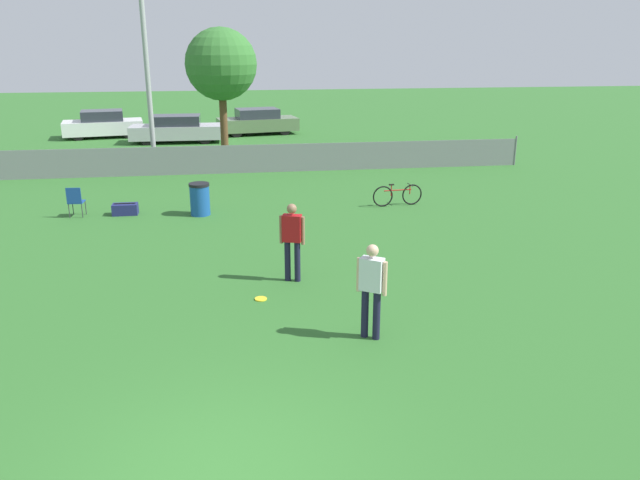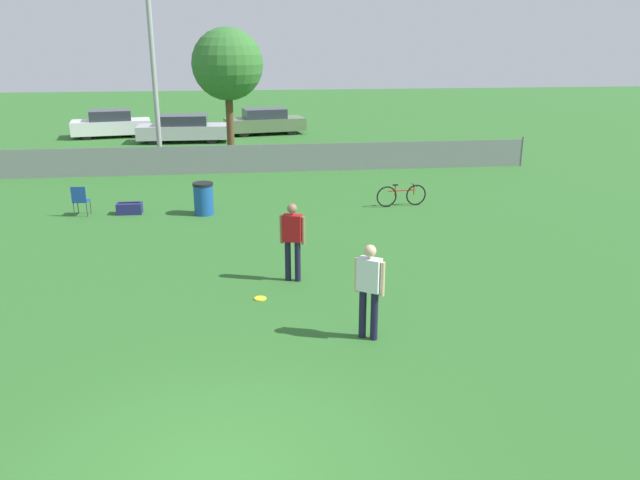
{
  "view_description": "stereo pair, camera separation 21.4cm",
  "coord_description": "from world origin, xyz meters",
  "px_view_note": "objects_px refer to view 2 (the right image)",
  "views": [
    {
      "loc": [
        0.29,
        -6.35,
        5.02
      ],
      "look_at": [
        2.07,
        5.82,
        1.05
      ],
      "focal_mm": 35.0,
      "sensor_mm": 36.0,
      "label": 1
    },
    {
      "loc": [
        0.5,
        -6.38,
        5.02
      ],
      "look_at": [
        2.07,
        5.82,
        1.05
      ],
      "focal_mm": 35.0,
      "sensor_mm": 36.0,
      "label": 2
    }
  ],
  "objects_px": {
    "player_thrower_red": "(292,237)",
    "player_receiver_white": "(369,285)",
    "frisbee_disc": "(260,298)",
    "parked_car_olive": "(265,122)",
    "folding_chair_sideline": "(80,199)",
    "parked_car_silver": "(184,129)",
    "bicycle_sideline": "(402,195)",
    "gear_bag_sideline": "(130,208)",
    "tree_near_pole": "(227,65)",
    "trash_bin": "(204,198)",
    "parked_car_white": "(111,124)",
    "light_pole": "(152,54)"
  },
  "relations": [
    {
      "from": "player_thrower_red",
      "to": "player_receiver_white",
      "type": "height_order",
      "value": "same"
    },
    {
      "from": "frisbee_disc",
      "to": "parked_car_olive",
      "type": "height_order",
      "value": "parked_car_olive"
    },
    {
      "from": "player_thrower_red",
      "to": "folding_chair_sideline",
      "type": "distance_m",
      "value": 8.35
    },
    {
      "from": "folding_chair_sideline",
      "to": "parked_car_olive",
      "type": "height_order",
      "value": "parked_car_olive"
    },
    {
      "from": "parked_car_silver",
      "to": "bicycle_sideline",
      "type": "bearing_deg",
      "value": -60.16
    },
    {
      "from": "frisbee_disc",
      "to": "player_receiver_white",
      "type": "bearing_deg",
      "value": -47.31
    },
    {
      "from": "gear_bag_sideline",
      "to": "tree_near_pole",
      "type": "bearing_deg",
      "value": 70.88
    },
    {
      "from": "player_thrower_red",
      "to": "tree_near_pole",
      "type": "bearing_deg",
      "value": 114.88
    },
    {
      "from": "tree_near_pole",
      "to": "trash_bin",
      "type": "distance_m",
      "value": 9.67
    },
    {
      "from": "tree_near_pole",
      "to": "gear_bag_sideline",
      "type": "distance_m",
      "value": 9.89
    },
    {
      "from": "player_thrower_red",
      "to": "folding_chair_sideline",
      "type": "xyz_separation_m",
      "value": [
        -5.79,
        6.01,
        -0.48
      ]
    },
    {
      "from": "player_receiver_white",
      "to": "trash_bin",
      "type": "xyz_separation_m",
      "value": [
        -3.25,
        8.64,
        -0.52
      ]
    },
    {
      "from": "parked_car_white",
      "to": "parked_car_silver",
      "type": "xyz_separation_m",
      "value": [
        4.02,
        -2.33,
        -0.01
      ]
    },
    {
      "from": "bicycle_sideline",
      "to": "parked_car_silver",
      "type": "bearing_deg",
      "value": 113.04
    },
    {
      "from": "parked_car_silver",
      "to": "gear_bag_sideline",
      "type": "bearing_deg",
      "value": -91.6
    },
    {
      "from": "light_pole",
      "to": "player_thrower_red",
      "type": "height_order",
      "value": "light_pole"
    },
    {
      "from": "light_pole",
      "to": "gear_bag_sideline",
      "type": "distance_m",
      "value": 8.38
    },
    {
      "from": "frisbee_disc",
      "to": "light_pole",
      "type": "bearing_deg",
      "value": 103.96
    },
    {
      "from": "player_thrower_red",
      "to": "bicycle_sideline",
      "type": "xyz_separation_m",
      "value": [
        3.94,
        5.92,
        -0.66
      ]
    },
    {
      "from": "light_pole",
      "to": "frisbee_disc",
      "type": "xyz_separation_m",
      "value": [
        3.53,
        -14.22,
        -4.45
      ]
    },
    {
      "from": "parked_car_white",
      "to": "trash_bin",
      "type": "bearing_deg",
      "value": -80.33
    },
    {
      "from": "frisbee_disc",
      "to": "parked_car_olive",
      "type": "xyz_separation_m",
      "value": [
        1.12,
        23.14,
        0.67
      ]
    },
    {
      "from": "folding_chair_sideline",
      "to": "trash_bin",
      "type": "xyz_separation_m",
      "value": [
        3.61,
        -0.28,
        -0.03
      ]
    },
    {
      "from": "player_receiver_white",
      "to": "bicycle_sideline",
      "type": "bearing_deg",
      "value": 105.62
    },
    {
      "from": "light_pole",
      "to": "player_receiver_white",
      "type": "relative_size",
      "value": 4.32
    },
    {
      "from": "player_receiver_white",
      "to": "parked_car_silver",
      "type": "bearing_deg",
      "value": 135.77
    },
    {
      "from": "trash_bin",
      "to": "gear_bag_sideline",
      "type": "xyz_separation_m",
      "value": [
        -2.23,
        0.36,
        -0.32
      ]
    },
    {
      "from": "folding_chair_sideline",
      "to": "parked_car_white",
      "type": "relative_size",
      "value": 0.21
    },
    {
      "from": "bicycle_sideline",
      "to": "trash_bin",
      "type": "distance_m",
      "value": 6.12
    },
    {
      "from": "player_receiver_white",
      "to": "gear_bag_sideline",
      "type": "bearing_deg",
      "value": 154.99
    },
    {
      "from": "frisbee_disc",
      "to": "parked_car_olive",
      "type": "relative_size",
      "value": 0.06
    },
    {
      "from": "parked_car_olive",
      "to": "folding_chair_sideline",
      "type": "bearing_deg",
      "value": -120.56
    },
    {
      "from": "light_pole",
      "to": "parked_car_olive",
      "type": "height_order",
      "value": "light_pole"
    },
    {
      "from": "light_pole",
      "to": "parked_car_white",
      "type": "relative_size",
      "value": 1.74
    },
    {
      "from": "parked_car_olive",
      "to": "player_receiver_white",
      "type": "bearing_deg",
      "value": -98.15
    },
    {
      "from": "tree_near_pole",
      "to": "bicycle_sideline",
      "type": "xyz_separation_m",
      "value": [
        5.36,
        -8.78,
        -3.65
      ]
    },
    {
      "from": "bicycle_sideline",
      "to": "parked_car_olive",
      "type": "distance_m",
      "value": 16.67
    },
    {
      "from": "gear_bag_sideline",
      "to": "parked_car_olive",
      "type": "distance_m",
      "value": 16.82
    },
    {
      "from": "gear_bag_sideline",
      "to": "trash_bin",
      "type": "bearing_deg",
      "value": -9.09
    },
    {
      "from": "frisbee_disc",
      "to": "bicycle_sideline",
      "type": "relative_size",
      "value": 0.15
    },
    {
      "from": "tree_near_pole",
      "to": "player_thrower_red",
      "type": "distance_m",
      "value": 15.07
    },
    {
      "from": "parked_car_white",
      "to": "parked_car_silver",
      "type": "height_order",
      "value": "parked_car_white"
    },
    {
      "from": "folding_chair_sideline",
      "to": "parked_car_white",
      "type": "height_order",
      "value": "parked_car_white"
    },
    {
      "from": "frisbee_disc",
      "to": "bicycle_sideline",
      "type": "height_order",
      "value": "bicycle_sideline"
    },
    {
      "from": "player_receiver_white",
      "to": "frisbee_disc",
      "type": "relative_size",
      "value": 6.88
    },
    {
      "from": "tree_near_pole",
      "to": "trash_bin",
      "type": "bearing_deg",
      "value": -94.79
    },
    {
      "from": "gear_bag_sideline",
      "to": "parked_car_white",
      "type": "xyz_separation_m",
      "value": [
        -3.45,
        16.16,
        0.51
      ]
    },
    {
      "from": "player_receiver_white",
      "to": "bicycle_sideline",
      "type": "xyz_separation_m",
      "value": [
        2.87,
        8.83,
        -0.66
      ]
    },
    {
      "from": "folding_chair_sideline",
      "to": "parked_car_white",
      "type": "bearing_deg",
      "value": -78.92
    },
    {
      "from": "player_thrower_red",
      "to": "bicycle_sideline",
      "type": "distance_m",
      "value": 7.14
    }
  ]
}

